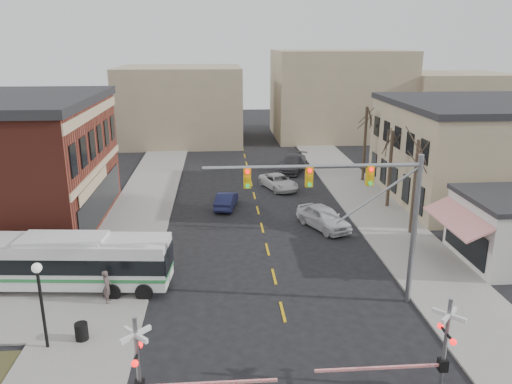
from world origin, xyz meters
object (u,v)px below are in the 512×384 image
car_a (323,217)px  car_d (292,164)px  street_lamp (39,288)px  pedestrian_far (80,258)px  car_b (226,200)px  trash_bin (82,331)px  transit_bus (65,261)px  car_c (279,182)px  pedestrian_near (107,286)px  traffic_signal_mast (360,199)px  rr_crossing_west (150,366)px  rr_crossing_east (435,346)px

car_a → car_d: bearing=65.1°
street_lamp → pedestrian_far: size_ratio=2.50×
street_lamp → car_d: street_lamp is taller
car_b → trash_bin: bearing=80.3°
transit_bus → car_d: 29.85m
car_c → pedestrian_near: size_ratio=2.68×
pedestrian_near → pedestrian_far: 4.57m
car_c → traffic_signal_mast: bearing=-106.5°
rr_crossing_west → trash_bin: size_ratio=6.89×
car_c → pedestrian_near: pedestrian_near is taller
rr_crossing_west → car_b: size_ratio=1.38×
rr_crossing_east → car_d: size_ratio=0.97×
trash_bin → rr_crossing_west: bearing=-51.7°
car_b → pedestrian_near: (-6.51, -15.31, 0.35)m
rr_crossing_east → car_b: 24.38m
trash_bin → car_c: (11.97, 23.91, 0.14)m
rr_crossing_west → car_c: size_ratio=1.16×
car_d → car_c: bearing=-86.9°
rr_crossing_west → car_b: (3.20, 23.53, -1.30)m
car_d → pedestrian_near: (-13.70, -26.88, 0.18)m
rr_crossing_west → pedestrian_far: 13.43m
traffic_signal_mast → car_b: size_ratio=2.66×
rr_crossing_east → car_a: rr_crossing_east is taller
car_a → pedestrian_near: 16.92m
trash_bin → pedestrian_near: (0.49, 3.40, 0.49)m
car_b → rr_crossing_west: bearing=93.0°
trash_bin → car_b: bearing=69.5°
transit_bus → rr_crossing_west: bearing=-59.7°
car_b → pedestrian_near: 16.64m
car_a → pedestrian_near: bearing=-167.7°
car_d → car_a: bearing=-68.2°
traffic_signal_mast → car_a: (0.67, 11.05, -4.94)m
rr_crossing_west → pedestrian_near: (-3.31, 8.22, -0.95)m
traffic_signal_mast → rr_crossing_east: size_ratio=1.92×
pedestrian_near → traffic_signal_mast: bearing=-95.0°
trash_bin → pedestrian_near: pedestrian_near is taller
traffic_signal_mast → street_lamp: bearing=-168.7°
car_a → street_lamp: bearing=-162.2°
trash_bin → car_a: 19.50m
street_lamp → traffic_signal_mast: bearing=11.3°
street_lamp → rr_crossing_west: bearing=-39.7°
street_lamp → car_d: (15.59, 30.77, -2.24)m
traffic_signal_mast → car_c: traffic_signal_mast is taller
rr_crossing_west → rr_crossing_east: (10.85, 0.41, 0.00)m
traffic_signal_mast → trash_bin: bearing=-169.6°
pedestrian_near → pedestrian_far: (-2.38, 3.90, -0.07)m
street_lamp → car_a: size_ratio=0.83×
rr_crossing_west → pedestrian_far: size_ratio=3.41×
trash_bin → car_d: 33.44m
car_a → car_c: size_ratio=1.03×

